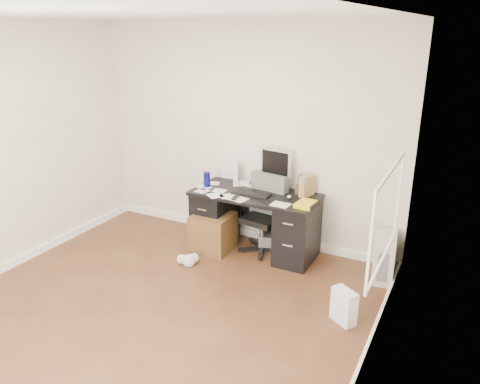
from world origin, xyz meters
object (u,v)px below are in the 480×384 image
object	(u,v)px
desk	(255,220)
pc_tower	(384,257)
wicker_basket	(213,232)
office_chair	(262,215)
lcd_monitor	(276,169)
keyboard	(251,194)

from	to	relation	value
desk	pc_tower	world-z (taller)	desk
wicker_basket	desk	bearing A→B (deg)	23.73
desk	office_chair	size ratio (longest dim) A/B	1.57
desk	pc_tower	bearing A→B (deg)	1.95
desk	pc_tower	size ratio (longest dim) A/B	3.05
office_chair	pc_tower	bearing A→B (deg)	9.90
desk	office_chair	world-z (taller)	office_chair
desk	wicker_basket	world-z (taller)	desk
lcd_monitor	wicker_basket	size ratio (longest dim) A/B	1.12
pc_tower	keyboard	bearing A→B (deg)	177.23
desk	lcd_monitor	distance (m)	0.67
desk	wicker_basket	size ratio (longest dim) A/B	3.27
office_chair	desk	bearing A→B (deg)	-153.12
desk	pc_tower	xyz separation A→B (m)	(1.54, 0.05, -0.15)
keyboard	lcd_monitor	bearing A→B (deg)	59.53
lcd_monitor	keyboard	distance (m)	0.43
pc_tower	office_chair	bearing A→B (deg)	173.48
wicker_basket	office_chair	bearing A→B (deg)	22.84
lcd_monitor	office_chair	bearing A→B (deg)	-100.50
office_chair	pc_tower	size ratio (longest dim) A/B	1.94
keyboard	wicker_basket	distance (m)	0.71
keyboard	office_chair	size ratio (longest dim) A/B	0.48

